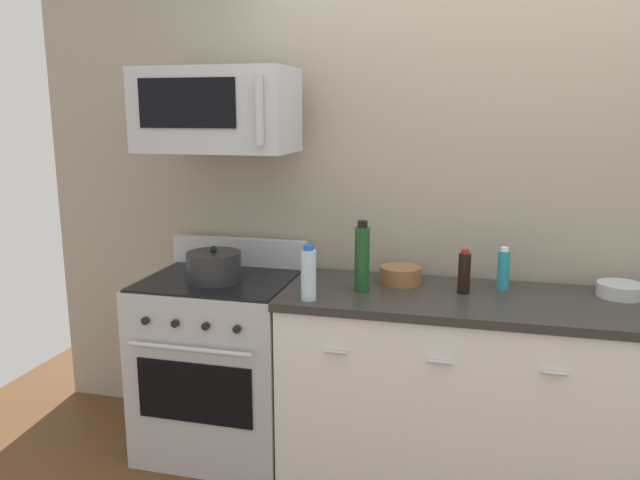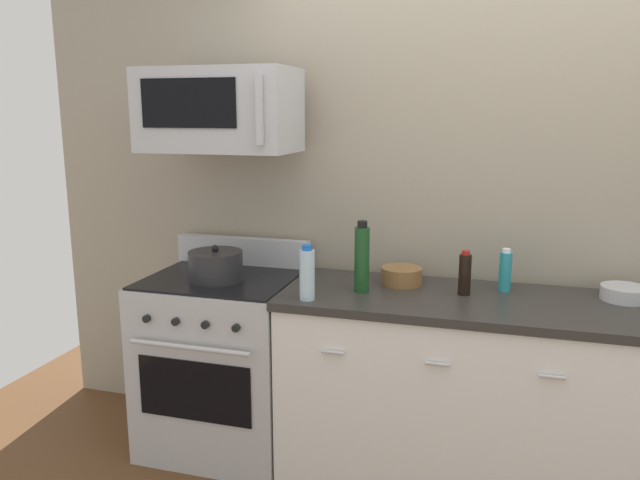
{
  "view_description": "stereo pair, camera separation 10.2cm",
  "coord_description": "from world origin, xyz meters",
  "px_view_note": "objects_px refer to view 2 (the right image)",
  "views": [
    {
      "loc": [
        -0.12,
        -2.78,
        1.75
      ],
      "look_at": [
        -0.81,
        -0.05,
        1.16
      ],
      "focal_mm": 34.6,
      "sensor_mm": 36.0,
      "label": 1
    },
    {
      "loc": [
        -0.02,
        -2.75,
        1.75
      ],
      "look_at": [
        -0.81,
        -0.05,
        1.16
      ],
      "focal_mm": 34.6,
      "sensor_mm": 36.0,
      "label": 2
    }
  ],
  "objects_px": {
    "bottle_wine_green": "(362,258)",
    "bowl_wooden_salad": "(402,275)",
    "bottle_soy_sauce_dark": "(465,274)",
    "range_oven": "(224,361)",
    "bowl_steel_prep": "(625,293)",
    "bottle_dish_soap": "(505,271)",
    "microwave": "(219,110)",
    "stockpot": "(216,266)",
    "bottle_water_clear": "(307,274)"
  },
  "relations": [
    {
      "from": "bottle_wine_green",
      "to": "bowl_wooden_salad",
      "type": "bearing_deg",
      "value": 48.36
    },
    {
      "from": "bottle_wine_green",
      "to": "bowl_wooden_salad",
      "type": "relative_size",
      "value": 1.67
    },
    {
      "from": "bottle_soy_sauce_dark",
      "to": "range_oven",
      "type": "bearing_deg",
      "value": -177.81
    },
    {
      "from": "bottle_wine_green",
      "to": "bowl_wooden_salad",
      "type": "distance_m",
      "value": 0.27
    },
    {
      "from": "bottle_wine_green",
      "to": "bowl_steel_prep",
      "type": "bearing_deg",
      "value": 9.79
    },
    {
      "from": "bottle_dish_soap",
      "to": "microwave",
      "type": "bearing_deg",
      "value": -175.35
    },
    {
      "from": "stockpot",
      "to": "bottle_wine_green",
      "type": "bearing_deg",
      "value": 1.19
    },
    {
      "from": "microwave",
      "to": "bottle_wine_green",
      "type": "height_order",
      "value": "microwave"
    },
    {
      "from": "microwave",
      "to": "bowl_wooden_salad",
      "type": "relative_size",
      "value": 3.72
    },
    {
      "from": "bowl_wooden_salad",
      "to": "bottle_water_clear",
      "type": "bearing_deg",
      "value": -134.23
    },
    {
      "from": "microwave",
      "to": "bottle_soy_sauce_dark",
      "type": "relative_size",
      "value": 3.62
    },
    {
      "from": "range_oven",
      "to": "bottle_dish_soap",
      "type": "distance_m",
      "value": 1.49
    },
    {
      "from": "bottle_dish_soap",
      "to": "bottle_soy_sauce_dark",
      "type": "bearing_deg",
      "value": -148.02
    },
    {
      "from": "bowl_steel_prep",
      "to": "stockpot",
      "type": "xyz_separation_m",
      "value": [
        -1.89,
        -0.21,
        0.04
      ]
    },
    {
      "from": "stockpot",
      "to": "microwave",
      "type": "bearing_deg",
      "value": 89.87
    },
    {
      "from": "microwave",
      "to": "bottle_wine_green",
      "type": "relative_size",
      "value": 2.22
    },
    {
      "from": "bowl_wooden_salad",
      "to": "bowl_steel_prep",
      "type": "distance_m",
      "value": 1.0
    },
    {
      "from": "bottle_water_clear",
      "to": "stockpot",
      "type": "bearing_deg",
      "value": 161.37
    },
    {
      "from": "range_oven",
      "to": "bowl_wooden_salad",
      "type": "bearing_deg",
      "value": 8.97
    },
    {
      "from": "bottle_water_clear",
      "to": "bottle_wine_green",
      "type": "bearing_deg",
      "value": 43.57
    },
    {
      "from": "range_oven",
      "to": "bowl_steel_prep",
      "type": "height_order",
      "value": "range_oven"
    },
    {
      "from": "microwave",
      "to": "bowl_wooden_salad",
      "type": "xyz_separation_m",
      "value": [
        0.9,
        0.1,
        -0.79
      ]
    },
    {
      "from": "range_oven",
      "to": "bottle_wine_green",
      "type": "height_order",
      "value": "bottle_wine_green"
    },
    {
      "from": "range_oven",
      "to": "bottle_dish_soap",
      "type": "bearing_deg",
      "value": 6.49
    },
    {
      "from": "bottle_dish_soap",
      "to": "bottle_wine_green",
      "type": "bearing_deg",
      "value": -163.09
    },
    {
      "from": "bottle_soy_sauce_dark",
      "to": "bowl_wooden_salad",
      "type": "xyz_separation_m",
      "value": [
        -0.3,
        0.1,
        -0.05
      ]
    },
    {
      "from": "range_oven",
      "to": "bottle_water_clear",
      "type": "bearing_deg",
      "value": -23.61
    },
    {
      "from": "range_oven",
      "to": "bowl_wooden_salad",
      "type": "distance_m",
      "value": 1.03
    },
    {
      "from": "range_oven",
      "to": "bowl_steel_prep",
      "type": "relative_size",
      "value": 5.22
    },
    {
      "from": "bottle_dish_soap",
      "to": "bowl_wooden_salad",
      "type": "distance_m",
      "value": 0.48
    },
    {
      "from": "bottle_soy_sauce_dark",
      "to": "microwave",
      "type": "bearing_deg",
      "value": -179.94
    },
    {
      "from": "range_oven",
      "to": "bottle_dish_soap",
      "type": "relative_size",
      "value": 5.26
    },
    {
      "from": "bottle_wine_green",
      "to": "stockpot",
      "type": "xyz_separation_m",
      "value": [
        -0.74,
        -0.02,
        -0.08
      ]
    },
    {
      "from": "microwave",
      "to": "bowl_wooden_salad",
      "type": "distance_m",
      "value": 1.2
    },
    {
      "from": "bowl_wooden_salad",
      "to": "bottle_wine_green",
      "type": "bearing_deg",
      "value": -131.64
    },
    {
      "from": "bottle_dish_soap",
      "to": "bowl_wooden_salad",
      "type": "height_order",
      "value": "bottle_dish_soap"
    },
    {
      "from": "microwave",
      "to": "bottle_dish_soap",
      "type": "relative_size",
      "value": 3.66
    },
    {
      "from": "bowl_wooden_salad",
      "to": "range_oven",
      "type": "bearing_deg",
      "value": -171.03
    },
    {
      "from": "bottle_soy_sauce_dark",
      "to": "stockpot",
      "type": "distance_m",
      "value": 1.21
    },
    {
      "from": "range_oven",
      "to": "bowl_steel_prep",
      "type": "bearing_deg",
      "value": 4.88
    },
    {
      "from": "range_oven",
      "to": "stockpot",
      "type": "bearing_deg",
      "value": -90.0
    },
    {
      "from": "bottle_dish_soap",
      "to": "bottle_wine_green",
      "type": "relative_size",
      "value": 0.61
    },
    {
      "from": "bottle_dish_soap",
      "to": "stockpot",
      "type": "distance_m",
      "value": 1.39
    },
    {
      "from": "range_oven",
      "to": "bottle_water_clear",
      "type": "relative_size",
      "value": 4.29
    },
    {
      "from": "bottle_dish_soap",
      "to": "bowl_steel_prep",
      "type": "height_order",
      "value": "bottle_dish_soap"
    },
    {
      "from": "microwave",
      "to": "stockpot",
      "type": "bearing_deg",
      "value": -90.13
    },
    {
      "from": "bottle_soy_sauce_dark",
      "to": "stockpot",
      "type": "relative_size",
      "value": 0.77
    },
    {
      "from": "bottle_soy_sauce_dark",
      "to": "bowl_wooden_salad",
      "type": "relative_size",
      "value": 1.03
    },
    {
      "from": "range_oven",
      "to": "microwave",
      "type": "relative_size",
      "value": 1.44
    },
    {
      "from": "bowl_steel_prep",
      "to": "bottle_dish_soap",
      "type": "bearing_deg",
      "value": -179.48
    }
  ]
}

